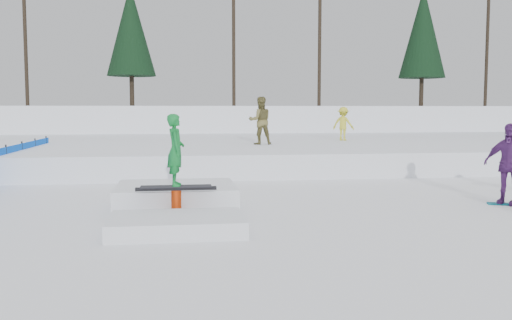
{
  "coord_description": "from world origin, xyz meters",
  "views": [
    {
      "loc": [
        -1.26,
        -10.26,
        2.21
      ],
      "look_at": [
        0.5,
        2.0,
        1.1
      ],
      "focal_mm": 40.0,
      "sensor_mm": 36.0,
      "label": 1
    }
  ],
  "objects": [
    {
      "name": "spectator_purple",
      "position": [
        6.36,
        1.83,
        0.94
      ],
      "size": [
        1.08,
        1.13,
        1.89
      ],
      "primitive_type": "imported",
      "rotation": [
        0.0,
        0.0,
        -0.84
      ],
      "color": "#55256B",
      "rests_on": "ground"
    },
    {
      "name": "walker_ygreen",
      "position": [
        6.29,
        14.61,
        1.56
      ],
      "size": [
        1.12,
        1.02,
        1.51
      ],
      "primitive_type": "imported",
      "rotation": [
        0.0,
        0.0,
        2.52
      ],
      "color": "gold",
      "rests_on": "snow_midrise"
    },
    {
      "name": "jib_rail_feature",
      "position": [
        -1.24,
        1.66,
        0.3
      ],
      "size": [
        2.6,
        4.4,
        2.11
      ],
      "color": "white",
      "rests_on": "ground"
    },
    {
      "name": "walker_olive",
      "position": [
        2.14,
        12.23,
        1.75
      ],
      "size": [
        0.97,
        0.77,
        1.9
      ],
      "primitive_type": "imported",
      "rotation": [
        0.0,
        0.0,
        3.2
      ],
      "color": "brown",
      "rests_on": "snow_midrise"
    },
    {
      "name": "snow_midrise",
      "position": [
        0.0,
        16.0,
        0.4
      ],
      "size": [
        50.0,
        18.0,
        0.8
      ],
      "primitive_type": "cube",
      "color": "white",
      "rests_on": "ground"
    },
    {
      "name": "treeline",
      "position": [
        6.18,
        28.28,
        7.45
      ],
      "size": [
        40.24,
        4.22,
        10.5
      ],
      "color": "black",
      "rests_on": "snow_berm"
    },
    {
      "name": "snow_berm",
      "position": [
        0.0,
        30.0,
        1.2
      ],
      "size": [
        60.0,
        14.0,
        2.4
      ],
      "primitive_type": "cube",
      "color": "white",
      "rests_on": "ground"
    },
    {
      "name": "ground",
      "position": [
        0.0,
        0.0,
        0.0
      ],
      "size": [
        120.0,
        120.0,
        0.0
      ],
      "primitive_type": "plane",
      "color": "white"
    }
  ]
}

